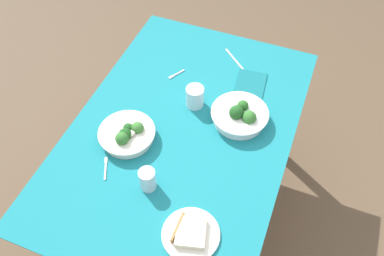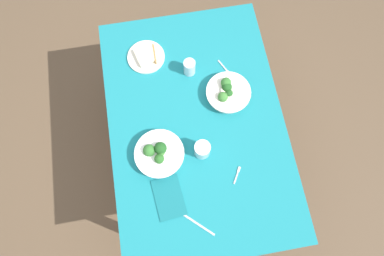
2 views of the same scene
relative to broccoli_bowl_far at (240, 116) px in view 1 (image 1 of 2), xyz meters
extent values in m
plane|color=brown|center=(0.14, -0.22, -0.77)|extent=(6.00, 6.00, 0.00)
cube|color=#197A84|center=(0.14, -0.22, -0.04)|extent=(1.42, 0.95, 0.01)
cube|color=#9E7547|center=(0.14, -0.22, -0.05)|extent=(1.38, 0.92, 0.02)
cylinder|color=#9E7547|center=(-0.46, -0.59, -0.42)|extent=(0.07, 0.07, 0.70)
cylinder|color=#9E7547|center=(0.75, -0.59, -0.42)|extent=(0.07, 0.07, 0.70)
cylinder|color=#9E7547|center=(-0.46, 0.15, -0.42)|extent=(0.07, 0.07, 0.70)
cylinder|color=white|center=(0.00, 0.00, -0.01)|extent=(0.23, 0.23, 0.05)
cylinder|color=white|center=(0.00, 0.00, 0.02)|extent=(0.26, 0.26, 0.01)
sphere|color=#1E511E|center=(0.02, -0.01, 0.04)|extent=(0.06, 0.06, 0.06)
sphere|color=#3D7A33|center=(0.00, -0.01, 0.03)|extent=(0.04, 0.04, 0.04)
sphere|color=#33702D|center=(0.02, 0.05, 0.03)|extent=(0.06, 0.06, 0.06)
sphere|color=#286023|center=(-0.03, 0.00, 0.03)|extent=(0.05, 0.05, 0.05)
cylinder|color=silver|center=(0.27, -0.42, -0.02)|extent=(0.22, 0.22, 0.04)
cylinder|color=silver|center=(0.27, -0.42, 0.01)|extent=(0.25, 0.25, 0.01)
sphere|color=#33702D|center=(0.32, -0.42, 0.03)|extent=(0.06, 0.06, 0.06)
sphere|color=#1E511E|center=(0.26, -0.42, 0.02)|extent=(0.05, 0.05, 0.05)
sphere|color=#1E511E|center=(0.30, -0.42, 0.02)|extent=(0.06, 0.06, 0.06)
sphere|color=#3D7A33|center=(0.25, -0.38, 0.02)|extent=(0.06, 0.06, 0.06)
cylinder|color=beige|center=(0.27, -0.42, 0.02)|extent=(0.07, 0.07, 0.01)
cylinder|color=silver|center=(0.59, 0.00, -0.03)|extent=(0.22, 0.22, 0.01)
cube|color=beige|center=(0.59, 0.00, -0.01)|extent=(0.14, 0.14, 0.03)
cube|color=#9E703D|center=(0.59, -0.06, -0.01)|extent=(0.12, 0.01, 0.03)
cylinder|color=silver|center=(-0.02, -0.22, 0.02)|extent=(0.08, 0.08, 0.10)
cylinder|color=silver|center=(0.46, -0.24, 0.01)|extent=(0.07, 0.07, 0.10)
cube|color=#B7B7BC|center=(-0.19, -0.37, -0.03)|extent=(0.06, 0.04, 0.00)
cube|color=#B7B7BC|center=(-0.15, -0.40, -0.03)|extent=(0.03, 0.03, 0.00)
cube|color=#B7B7BC|center=(0.46, -0.43, -0.03)|extent=(0.08, 0.04, 0.00)
cube|color=#B7B7BC|center=(0.41, -0.46, -0.03)|extent=(0.03, 0.02, 0.00)
cube|color=#B7B7BC|center=(-0.38, -0.14, -0.03)|extent=(0.14, 0.15, 0.00)
cube|color=#156870|center=(-0.23, -0.02, -0.03)|extent=(0.22, 0.16, 0.01)
camera|label=1|loc=(1.16, 0.22, 1.38)|focal=37.84mm
camera|label=2|loc=(-0.38, -0.11, 1.60)|focal=29.49mm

